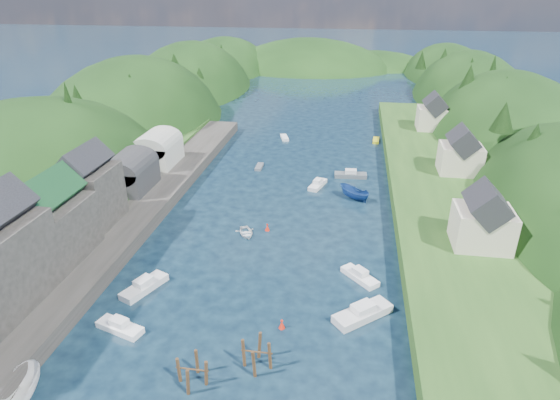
% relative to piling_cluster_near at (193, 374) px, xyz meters
% --- Properties ---
extents(ground, '(600.00, 600.00, 0.00)m').
position_rel_piling_cluster_near_xyz_m(ground, '(3.00, 53.75, -1.10)').
color(ground, black).
rests_on(ground, ground).
extents(hillside_left, '(44.00, 245.56, 52.00)m').
position_rel_piling_cluster_near_xyz_m(hillside_left, '(-42.00, 78.75, -9.13)').
color(hillside_left, black).
rests_on(hillside_left, ground).
extents(hillside_right, '(36.00, 245.56, 48.00)m').
position_rel_piling_cluster_near_xyz_m(hillside_right, '(48.00, 78.75, -8.51)').
color(hillside_right, black).
rests_on(hillside_right, ground).
extents(far_hills, '(103.00, 68.00, 44.00)m').
position_rel_piling_cluster_near_xyz_m(far_hills, '(4.21, 177.76, -11.90)').
color(far_hills, black).
rests_on(far_hills, ground).
extents(hill_trees, '(92.27, 148.27, 12.61)m').
position_rel_piling_cluster_near_xyz_m(hill_trees, '(4.19, 67.24, 10.03)').
color(hill_trees, black).
rests_on(hill_trees, ground).
extents(quay_left, '(12.00, 110.00, 2.00)m').
position_rel_piling_cluster_near_xyz_m(quay_left, '(-21.00, 23.75, -0.10)').
color(quay_left, '#2D2B28').
rests_on(quay_left, ground).
extents(terrace_left_grass, '(12.00, 110.00, 2.50)m').
position_rel_piling_cluster_near_xyz_m(terrace_left_grass, '(-28.00, 23.75, 0.15)').
color(terrace_left_grass, '#234719').
rests_on(terrace_left_grass, ground).
extents(quayside_buildings, '(8.00, 35.84, 12.90)m').
position_rel_piling_cluster_near_xyz_m(quayside_buildings, '(-23.00, 10.14, 5.99)').
color(quayside_buildings, '#2D2B28').
rests_on(quayside_buildings, quay_left).
extents(boat_sheds, '(7.00, 21.00, 7.50)m').
position_rel_piling_cluster_near_xyz_m(boat_sheds, '(-23.00, 42.75, 4.17)').
color(boat_sheds, '#2D2D30').
rests_on(boat_sheds, quay_left).
extents(terrace_right, '(16.00, 120.00, 2.40)m').
position_rel_piling_cluster_near_xyz_m(terrace_right, '(28.00, 43.75, 0.10)').
color(terrace_right, '#234719').
rests_on(terrace_right, ground).
extents(right_bank_cottages, '(9.00, 59.24, 8.41)m').
position_rel_piling_cluster_near_xyz_m(right_bank_cottages, '(31.00, 52.08, 4.74)').
color(right_bank_cottages, beige).
rests_on(right_bank_cottages, terrace_right).
extents(piling_cluster_near, '(3.06, 2.87, 3.34)m').
position_rel_piling_cluster_near_xyz_m(piling_cluster_near, '(0.00, 0.00, 0.00)').
color(piling_cluster_near, '#382314').
rests_on(piling_cluster_near, ground).
extents(piling_cluster_far, '(3.01, 2.83, 3.66)m').
position_rel_piling_cluster_near_xyz_m(piling_cluster_far, '(5.35, 2.84, 0.16)').
color(piling_cluster_far, '#382314').
rests_on(piling_cluster_far, ground).
extents(channel_buoy_near, '(0.70, 0.70, 1.10)m').
position_rel_piling_cluster_near_xyz_m(channel_buoy_near, '(6.85, 8.62, -0.62)').
color(channel_buoy_near, red).
rests_on(channel_buoy_near, ground).
extents(channel_buoy_far, '(0.70, 0.70, 1.10)m').
position_rel_piling_cluster_near_xyz_m(channel_buoy_far, '(1.47, 29.45, -0.62)').
color(channel_buoy_far, red).
rests_on(channel_buoy_far, ground).
extents(moored_boats, '(35.05, 86.68, 2.51)m').
position_rel_piling_cluster_near_xyz_m(moored_boats, '(2.41, 19.31, -0.37)').
color(moored_boats, '#545A61').
rests_on(moored_boats, ground).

